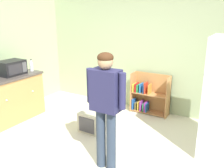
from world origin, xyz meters
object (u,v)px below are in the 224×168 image
object	(u,v)px
standing_person	(106,102)
bookshelf	(148,96)
white_cup	(22,68)
microwave	(11,68)
pet_carrier	(95,120)
clear_bottle	(31,66)

from	to	relation	value
standing_person	bookshelf	bearing A→B (deg)	96.70
bookshelf	white_cup	bearing A→B (deg)	-152.86
bookshelf	microwave	bearing A→B (deg)	-144.33
standing_person	microwave	bearing A→B (deg)	168.50
standing_person	white_cup	world-z (taller)	standing_person
pet_carrier	standing_person	bearing A→B (deg)	-48.51
pet_carrier	clear_bottle	xyz separation A→B (m)	(-1.60, 0.03, 0.82)
clear_bottle	white_cup	size ratio (longest dim) A/B	2.59
pet_carrier	white_cup	distance (m)	1.99
microwave	white_cup	bearing A→B (deg)	111.12
bookshelf	white_cup	xyz separation A→B (m)	(-2.37, -1.22, 0.58)
standing_person	pet_carrier	bearing A→B (deg)	131.49
standing_person	microwave	distance (m)	2.52
bookshelf	clear_bottle	world-z (taller)	clear_bottle
pet_carrier	clear_bottle	bearing A→B (deg)	178.82
standing_person	microwave	world-z (taller)	standing_person
bookshelf	pet_carrier	world-z (taller)	bookshelf
pet_carrier	clear_bottle	distance (m)	1.79
pet_carrier	clear_bottle	size ratio (longest dim) A/B	2.24
standing_person	white_cup	bearing A→B (deg)	161.36
microwave	white_cup	xyz separation A→B (m)	(-0.15, 0.38, -0.09)
bookshelf	pet_carrier	xyz separation A→B (m)	(-0.54, -1.21, -0.19)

